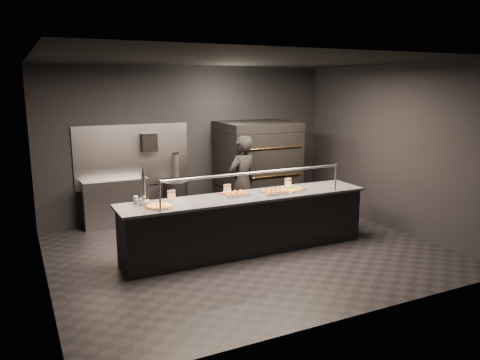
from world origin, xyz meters
The scene contains 15 objects.
room centered at (-0.02, 0.05, 1.50)m, with size 6.04×6.00×3.00m.
service_counter centered at (0.00, 0.00, 0.46)m, with size 4.10×0.78×1.37m.
pizza_oven centered at (1.20, 1.90, 0.97)m, with size 1.50×1.23×1.91m.
prep_shelf centered at (-1.60, 2.32, 0.45)m, with size 1.20×0.35×0.90m, color #99999E.
towel_dispenser centered at (-0.90, 2.39, 1.55)m, with size 0.30×0.20×0.35m, color black.
fire_extinguisher centered at (-0.35, 2.40, 1.06)m, with size 0.14×0.14×0.51m.
beer_tap centered at (-1.60, 0.18, 1.09)m, with size 0.15×0.21×0.58m.
round_pizza centered at (-1.45, -0.08, 0.94)m, with size 0.41×0.41×0.03m.
slider_tray_a centered at (-0.18, 0.08, 0.95)m, with size 0.47×0.37×0.07m.
slider_tray_b centered at (0.46, -0.06, 0.94)m, with size 0.42×0.33×0.06m.
square_pizza centered at (0.85, 0.02, 0.94)m, with size 0.47×0.47×0.05m.
condiment_jar centered at (-1.67, 0.28, 0.97)m, with size 0.17×0.07×0.11m.
tent_cards centered at (-0.14, 0.28, 1.00)m, with size 2.21×0.04×0.15m.
trash_bin centered at (-0.48, 2.13, 0.40)m, with size 0.48×0.48×0.80m, color black.
worker centered at (0.49, 1.14, 0.87)m, with size 0.63×0.42×1.74m, color black.
Camera 1 is at (-3.27, -6.41, 2.65)m, focal length 35.00 mm.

